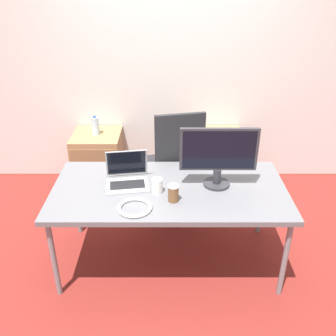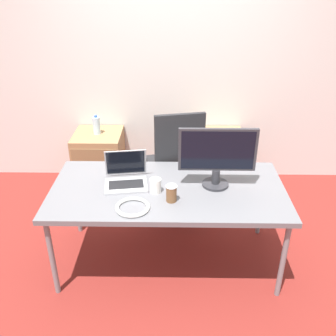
# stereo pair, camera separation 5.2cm
# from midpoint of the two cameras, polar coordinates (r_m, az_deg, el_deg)

# --- Properties ---
(ground_plane) EXTENTS (14.00, 14.00, 0.00)m
(ground_plane) POSITION_cam_midpoint_polar(r_m,az_deg,el_deg) (3.29, -0.46, -13.66)
(ground_plane) COLOR maroon
(wall_back) EXTENTS (10.00, 0.05, 2.60)m
(wall_back) POSITION_cam_midpoint_polar(r_m,az_deg,el_deg) (4.08, -0.46, 15.50)
(wall_back) COLOR silver
(wall_back) RESTS_ON ground_plane
(desk) EXTENTS (1.79, 0.88, 0.71)m
(desk) POSITION_cam_midpoint_polar(r_m,az_deg,el_deg) (2.89, -0.51, -3.78)
(desk) COLOR slate
(desk) RESTS_ON ground_plane
(office_chair) EXTENTS (0.57, 0.60, 1.12)m
(office_chair) POSITION_cam_midpoint_polar(r_m,az_deg,el_deg) (3.61, 0.41, -1.04)
(office_chair) COLOR #232326
(office_chair) RESTS_ON ground_plane
(cabinet_left) EXTENTS (0.51, 0.52, 0.63)m
(cabinet_left) POSITION_cam_midpoint_polar(r_m,az_deg,el_deg) (4.21, -11.07, 1.11)
(cabinet_left) COLOR #99754C
(cabinet_left) RESTS_ON ground_plane
(cabinet_right) EXTENTS (0.51, 0.52, 0.63)m
(cabinet_right) POSITION_cam_midpoint_polar(r_m,az_deg,el_deg) (4.17, 6.93, 1.16)
(cabinet_right) COLOR #99754C
(cabinet_right) RESTS_ON ground_plane
(water_bottle) EXTENTS (0.08, 0.08, 0.21)m
(water_bottle) POSITION_cam_midpoint_polar(r_m,az_deg,el_deg) (4.05, -11.59, 6.30)
(water_bottle) COLOR silver
(water_bottle) RESTS_ON cabinet_left
(laptop_center) EXTENTS (0.36, 0.34, 0.25)m
(laptop_center) POSITION_cam_midpoint_polar(r_m,az_deg,el_deg) (2.92, -6.94, -1.49)
(laptop_center) COLOR #ADADB2
(laptop_center) RESTS_ON desk
(monitor) EXTENTS (0.58, 0.20, 0.47)m
(monitor) POSITION_cam_midpoint_polar(r_m,az_deg,el_deg) (2.81, 6.97, 2.00)
(monitor) COLOR #2D2D33
(monitor) RESTS_ON desk
(mouse) EXTENTS (0.05, 0.07, 0.03)m
(mouse) POSITION_cam_midpoint_polar(r_m,az_deg,el_deg) (2.81, -0.19, -3.34)
(mouse) COLOR silver
(mouse) RESTS_ON desk
(coffee_cup_white) EXTENTS (0.08, 0.08, 0.11)m
(coffee_cup_white) POSITION_cam_midpoint_polar(r_m,az_deg,el_deg) (2.79, -2.40, -2.72)
(coffee_cup_white) COLOR white
(coffee_cup_white) RESTS_ON desk
(coffee_cup_brown) EXTENTS (0.08, 0.08, 0.13)m
(coffee_cup_brown) POSITION_cam_midpoint_polar(r_m,az_deg,el_deg) (2.68, 0.07, -3.88)
(coffee_cup_brown) COLOR brown
(coffee_cup_brown) RESTS_ON desk
(cable_coil) EXTENTS (0.24, 0.24, 0.03)m
(cable_coil) POSITION_cam_midpoint_polar(r_m,az_deg,el_deg) (2.63, -5.85, -6.02)
(cable_coil) COLOR white
(cable_coil) RESTS_ON desk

